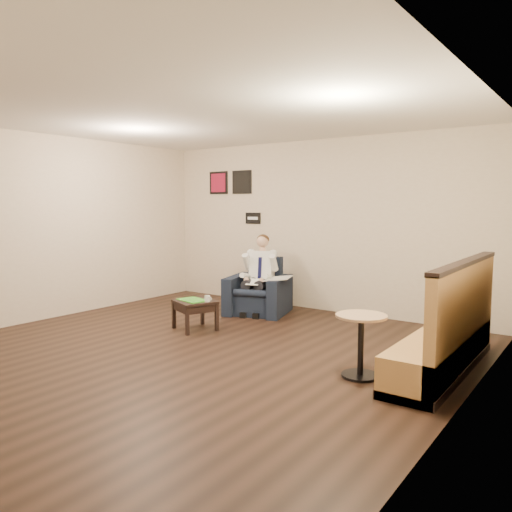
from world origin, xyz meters
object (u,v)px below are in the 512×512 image
Objects in this scene: side_table at (195,315)px; coffee_mug at (207,299)px; armchair at (258,286)px; green_folder at (193,300)px; cafe_table at (361,346)px; smartphone at (206,300)px; seated_man at (256,277)px; banquette at (442,317)px.

coffee_mug is (0.19, 0.04, 0.25)m from side_table.
armchair reaches higher than side_table.
green_folder is 0.23m from coffee_mug.
armchair is 2.21× the size of green_folder.
armchair is 1.41× the size of cafe_table.
smartphone is 0.20× the size of cafe_table.
seated_man is 1.17m from smartphone.
side_table is 0.32m from coffee_mug.
smartphone is (-0.10, 0.08, -0.04)m from coffee_mug.
side_table is 2.72m from cafe_table.
side_table is 0.21m from green_folder.
banquette is at bearing -36.44° from armchair.
cafe_table reaches higher than green_folder.
green_folder is at bearing -113.65° from seated_man.
armchair is at bearing 144.76° from cafe_table.
armchair is at bearing 84.56° from green_folder.
seated_man is at bearing 84.06° from side_table.
seated_man is 1.30m from green_folder.
green_folder is at bearing -167.90° from side_table.
seated_man reaches higher than green_folder.
seated_man reaches higher than cafe_table.
green_folder is (-0.16, -1.28, -0.19)m from seated_man.
green_folder is 0.18× the size of banquette.
cafe_table is (2.68, -0.44, 0.12)m from side_table.
armchair reaches higher than coffee_mug.
cafe_table reaches higher than side_table.
green_folder is 0.18m from smartphone.
green_folder is at bearing -176.25° from banquette.
cafe_table is (-0.61, -0.65, -0.26)m from banquette.
banquette is (3.29, 0.21, 0.38)m from side_table.
seated_man is 3.09m from cafe_table.
side_table is (-0.13, -1.27, -0.40)m from seated_man.
banquette reaches higher than armchair.
armchair is 3.40m from banquette.
armchair is 0.40× the size of banquette.
cafe_table is at bearing -9.11° from green_folder.
cafe_table reaches higher than smartphone.
armchair is 1.34m from coffee_mug.
smartphone is 0.06× the size of banquette.
banquette is at bearing 3.75° from green_folder.
seated_man is 3.34m from banquette.
banquette reaches higher than smartphone.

